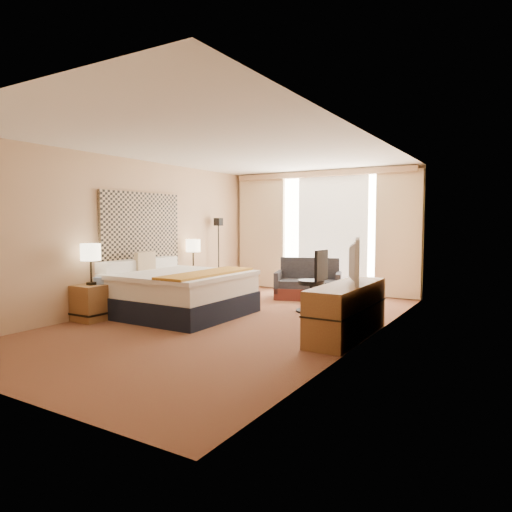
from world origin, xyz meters
The scene contains 21 objects.
floor centered at (0.00, 0.00, 0.00)m, with size 4.20×7.00×0.02m, color #541819.
ceiling centered at (0.00, 0.00, 2.60)m, with size 4.20×7.00×0.02m, color white.
wall_back centered at (0.00, 3.50, 1.30)m, with size 4.20×0.02×2.60m, color tan.
wall_front centered at (0.00, -3.50, 1.30)m, with size 4.20×0.02×2.60m, color tan.
wall_left centered at (-2.10, 0.00, 1.30)m, with size 0.02×7.00×2.60m, color tan.
wall_right centered at (2.10, 0.00, 1.30)m, with size 0.02×7.00×2.60m, color tan.
headboard centered at (-2.06, 0.20, 1.28)m, with size 0.06×1.85×1.50m, color black.
nightstand_left centered at (-1.87, -1.05, 0.28)m, with size 0.45×0.52×0.55m, color olive.
nightstand_right centered at (-1.87, 1.45, 0.28)m, with size 0.45×0.52×0.55m, color olive.
media_dresser centered at (1.83, 0.00, 0.35)m, with size 0.50×1.80×0.70m, color olive.
window centered at (0.25, 3.47, 1.32)m, with size 2.30×0.02×2.30m, color silver.
curtains centered at (0.00, 3.39, 1.41)m, with size 4.12×0.19×2.56m.
bed centered at (-1.06, -0.03, 0.37)m, with size 2.05×1.88×1.00m.
loveseat centered at (0.15, 2.49, 0.26)m, with size 1.42×1.05×0.79m.
floor_lamp centered at (-1.90, 2.30, 1.13)m, with size 0.20×0.20×1.59m.
desk_chair centered at (0.79, 1.29, 0.47)m, with size 0.51×0.51×1.05m.
lamp_left centered at (-1.85, -1.08, 1.04)m, with size 0.30×0.30×0.63m.
lamp_right centered at (-1.92, 1.46, 1.02)m, with size 0.29×0.29×0.61m.
tissue_box centered at (-1.81, -0.97, 0.60)m, with size 0.12×0.12×0.11m, color #96B5E9.
telephone centered at (-1.88, 1.43, 0.58)m, with size 0.16×0.12×0.06m, color black.
television centered at (1.78, 0.19, 0.99)m, with size 1.02×0.13×0.59m, color black.
Camera 1 is at (3.86, -5.69, 1.51)m, focal length 32.00 mm.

